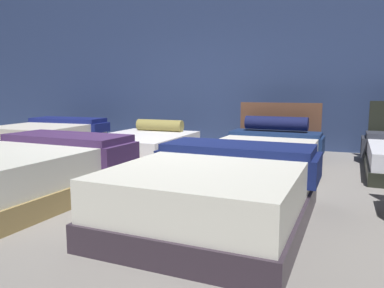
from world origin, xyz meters
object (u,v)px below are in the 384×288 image
object	(u,v)px
bed_2	(217,191)
bed_5	(143,145)
bed_1	(25,171)
bed_6	(269,149)
bed_4	(49,136)

from	to	relation	value
bed_2	bed_5	size ratio (longest dim) A/B	1.07
bed_1	bed_6	bearing A→B (deg)	55.93
bed_4	bed_5	world-z (taller)	bed_5
bed_1	bed_6	size ratio (longest dim) A/B	1.11
bed_1	bed_5	xyz separation A→B (m)	(-0.02, 2.74, -0.08)
bed_1	bed_4	distance (m)	3.58
bed_4	bed_5	distance (m)	2.18
bed_5	bed_2	bearing A→B (deg)	-50.05
bed_2	bed_6	size ratio (longest dim) A/B	1.04
bed_1	bed_2	size ratio (longest dim) A/B	1.06
bed_4	bed_5	bearing A→B (deg)	-4.70
bed_1	bed_5	world-z (taller)	bed_1
bed_2	bed_5	bearing A→B (deg)	131.25
bed_2	bed_4	distance (m)	5.24
bed_2	bed_4	world-z (taller)	bed_2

